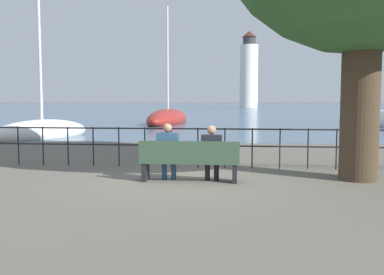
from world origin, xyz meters
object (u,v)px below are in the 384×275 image
(park_bench, at_px, (189,161))
(sailboat_1, at_px, (168,119))
(seated_person_right, at_px, (212,151))
(harbor_lighthouse, at_px, (249,72))
(sailboat_2, at_px, (42,132))
(seated_person_left, at_px, (168,149))

(park_bench, height_order, sailboat_1, sailboat_1)
(seated_person_right, bearing_deg, harbor_lighthouse, 88.02)
(park_bench, distance_m, harbor_lighthouse, 104.00)
(seated_person_right, height_order, sailboat_1, sailboat_1)
(sailboat_2, relative_size, harbor_lighthouse, 0.37)
(sailboat_1, bearing_deg, seated_person_left, -77.21)
(park_bench, relative_size, seated_person_right, 1.76)
(seated_person_left, relative_size, harbor_lighthouse, 0.06)
(park_bench, bearing_deg, sailboat_1, 100.31)
(seated_person_right, xyz_separation_m, sailboat_2, (-8.64, 10.17, -0.38))
(sailboat_2, bearing_deg, sailboat_1, 97.34)
(park_bench, distance_m, sailboat_2, 13.11)
(sailboat_2, bearing_deg, park_bench, -27.42)
(park_bench, relative_size, sailboat_2, 0.29)
(park_bench, relative_size, seated_person_left, 1.70)
(sailboat_1, relative_size, sailboat_2, 1.27)
(harbor_lighthouse, bearing_deg, sailboat_1, -95.90)
(seated_person_right, distance_m, sailboat_1, 23.69)
(seated_person_left, xyz_separation_m, sailboat_1, (-3.76, 23.21, -0.34))
(seated_person_right, xyz_separation_m, sailboat_1, (-4.71, 23.21, -0.32))
(sailboat_1, bearing_deg, sailboat_2, -103.15)
(seated_person_right, xyz_separation_m, harbor_lighthouse, (3.58, 103.48, 8.48))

